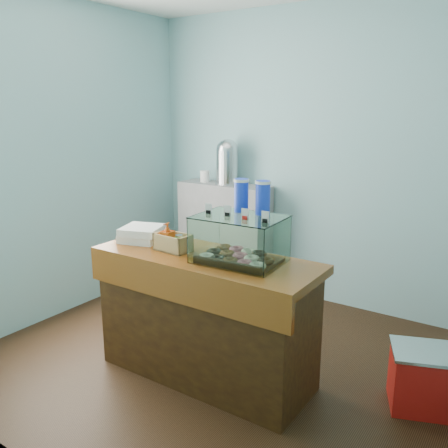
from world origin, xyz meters
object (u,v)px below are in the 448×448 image
Objects in this scene: counter at (205,316)px; red_cooler at (427,379)px; coffee_urn at (227,161)px; display_case at (242,236)px.

counter is 2.91× the size of red_cooler.
counter is 3.46× the size of coffee_urn.
display_case is (0.26, 0.06, 0.61)m from counter.
red_cooler is (2.25, -1.09, -1.14)m from coffee_urn.
counter is 0.66m from display_case.
counter is at bearing -61.25° from coffee_urn.
display_case is 1.25× the size of coffee_urn.
display_case is 1.49m from red_cooler.
counter is 2.77× the size of display_case.
display_case reaches higher than red_cooler.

